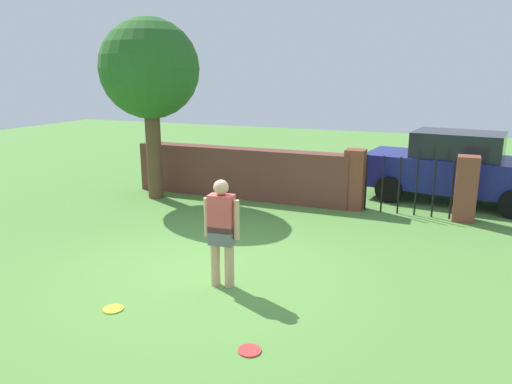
{
  "coord_description": "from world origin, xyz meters",
  "views": [
    {
      "loc": [
        3.36,
        -6.22,
        3.07
      ],
      "look_at": [
        0.21,
        1.45,
        1.0
      ],
      "focal_mm": 33.34,
      "sensor_mm": 36.0,
      "label": 1
    }
  ],
  "objects": [
    {
      "name": "ground_plane",
      "position": [
        0.0,
        0.0,
        0.0
      ],
      "size": [
        40.0,
        40.0,
        0.0
      ],
      "primitive_type": "plane",
      "color": "#568C3D"
    },
    {
      "name": "brick_wall",
      "position": [
        -1.5,
        4.52,
        0.63
      ],
      "size": [
        5.61,
        0.5,
        1.26
      ],
      "primitive_type": "cube",
      "color": "brown",
      "rests_on": "ground"
    },
    {
      "name": "tree",
      "position": [
        -3.45,
        3.66,
        3.14
      ],
      "size": [
        2.39,
        2.39,
        4.38
      ],
      "color": "brown",
      "rests_on": "ground"
    },
    {
      "name": "person",
      "position": [
        0.42,
        -0.37,
        0.9
      ],
      "size": [
        0.54,
        0.25,
        1.62
      ],
      "rotation": [
        0.0,
        0.0,
        0.09
      ],
      "color": "tan",
      "rests_on": "ground"
    },
    {
      "name": "fence_gate",
      "position": [
        2.59,
        4.52,
        0.7
      ],
      "size": [
        2.8,
        0.44,
        1.4
      ],
      "color": "brown",
      "rests_on": "ground"
    },
    {
      "name": "car",
      "position": [
        3.56,
        6.11,
        0.86
      ],
      "size": [
        4.4,
        2.37,
        1.72
      ],
      "rotation": [
        0.0,
        0.0,
        -0.14
      ],
      "color": "navy",
      "rests_on": "ground"
    },
    {
      "name": "frisbee_red",
      "position": [
        1.47,
        -1.8,
        0.01
      ],
      "size": [
        0.27,
        0.27,
        0.02
      ],
      "primitive_type": "cylinder",
      "color": "red",
      "rests_on": "ground"
    },
    {
      "name": "frisbee_yellow",
      "position": [
        -0.61,
        -1.59,
        0.01
      ],
      "size": [
        0.27,
        0.27,
        0.02
      ],
      "primitive_type": "cylinder",
      "color": "yellow",
      "rests_on": "ground"
    }
  ]
}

